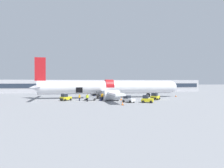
{
  "coord_description": "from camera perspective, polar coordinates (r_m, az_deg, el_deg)",
  "views": [
    {
      "loc": [
        -11.54,
        -48.68,
        4.4
      ],
      "look_at": [
        0.22,
        4.17,
        3.85
      ],
      "focal_mm": 32.0,
      "sensor_mm": 36.0,
      "label": 1
    }
  ],
  "objects": [
    {
      "name": "terminal_strip",
      "position": [
        89.22,
        -5.11,
        -0.55
      ],
      "size": [
        97.89,
        10.75,
        5.29
      ],
      "color": "#B2B2B7",
      "rests_on": "ground_plane"
    },
    {
      "name": "baggage_tug_spare",
      "position": [
        50.36,
        12.19,
        -3.6
      ],
      "size": [
        2.9,
        2.94,
        1.75
      ],
      "color": "yellow",
      "rests_on": "ground_plane"
    },
    {
      "name": "baggage_tug_lead",
      "position": [
        43.06,
        9.99,
        -4.36
      ],
      "size": [
        2.85,
        2.62,
        1.65
      ],
      "color": "yellow",
      "rests_on": "ground_plane"
    },
    {
      "name": "safety_cone_wingtip",
      "position": [
        47.99,
        2.63,
        -4.24
      ],
      "size": [
        0.58,
        0.58,
        0.77
      ],
      "color": "black",
      "rests_on": "ground_plane"
    },
    {
      "name": "safety_cone_nose",
      "position": [
        62.3,
        17.79,
        -3.22
      ],
      "size": [
        0.59,
        0.59,
        0.64
      ],
      "color": "black",
      "rests_on": "ground_plane"
    },
    {
      "name": "ground_crew_loader_a",
      "position": [
        45.2,
        -7.07,
        -3.86
      ],
      "size": [
        0.59,
        0.4,
        1.72
      ],
      "color": "black",
      "rests_on": "ground_plane"
    },
    {
      "name": "apron_marking_line",
      "position": [
        47.36,
        3.78,
        -4.74
      ],
      "size": [
        22.91,
        0.56,
        0.01
      ],
      "color": "silver",
      "rests_on": "ground_plane"
    },
    {
      "name": "ground_crew_supervisor",
      "position": [
        49.72,
        -2.63,
        -3.49
      ],
      "size": [
        0.53,
        0.53,
        1.66
      ],
      "color": "black",
      "rests_on": "ground_plane"
    },
    {
      "name": "baggage_cart_loading",
      "position": [
        47.93,
        -6.12,
        -4.02
      ],
      "size": [
        3.95,
        2.28,
        1.22
      ],
      "color": "#999BA0",
      "rests_on": "ground_plane"
    },
    {
      "name": "ground_crew_driver",
      "position": [
        47.73,
        -2.86,
        -3.57
      ],
      "size": [
        0.62,
        0.51,
        1.79
      ],
      "color": "#1E2338",
      "rests_on": "ground_plane"
    },
    {
      "name": "ground_plane",
      "position": [
        50.23,
        0.79,
        -4.44
      ],
      "size": [
        500.0,
        500.0,
        0.0
      ],
      "primitive_type": "plane",
      "color": "gray"
    },
    {
      "name": "suitcase_on_tarmac_upright",
      "position": [
        46.47,
        -3.31,
        -4.51
      ],
      "size": [
        0.49,
        0.42,
        0.65
      ],
      "color": "#1E2347",
      "rests_on": "ground_plane"
    },
    {
      "name": "airplane",
      "position": [
        55.63,
        -1.36,
        -1.06
      ],
      "size": [
        41.66,
        36.52,
        10.79
      ],
      "color": "silver",
      "rests_on": "ground_plane"
    },
    {
      "name": "ground_crew_loader_b",
      "position": [
        46.77,
        -9.27,
        -3.79
      ],
      "size": [
        0.51,
        0.51,
        1.59
      ],
      "color": "#1E2338",
      "rests_on": "ground_plane"
    },
    {
      "name": "baggage_tug_rear",
      "position": [
        48.37,
        -13.15,
        -3.84
      ],
      "size": [
        2.85,
        2.76,
        1.63
      ],
      "color": "yellow",
      "rests_on": "ground_plane"
    },
    {
      "name": "safety_cone_engine_left",
      "position": [
        38.0,
        3.03,
        -5.63
      ],
      "size": [
        0.62,
        0.62,
        0.62
      ],
      "color": "black",
      "rests_on": "ground_plane"
    },
    {
      "name": "baggage_tug_mid",
      "position": [
        43.22,
        4.68,
        -4.42
      ],
      "size": [
        2.63,
        2.99,
        1.49
      ],
      "color": "white",
      "rests_on": "ground_plane"
    }
  ]
}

